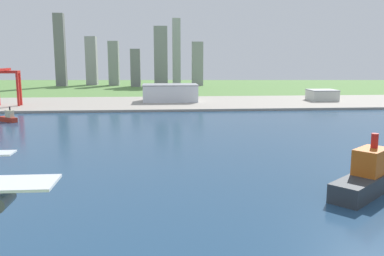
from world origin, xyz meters
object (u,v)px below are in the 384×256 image
Objects in this scene: container_barge at (367,177)px; warehouse_annex at (322,95)px; warehouse_main at (170,93)px; port_crane_red at (6,79)px; tugboat_small at (8,118)px.

warehouse_annex is (115.65, 333.18, 2.40)m from container_barge.
port_crane_red is at bearing -168.71° from warehouse_main.
warehouse_main is 2.01× the size of warehouse_annex.
port_crane_red is at bearing 109.17° from tugboat_small.
port_crane_red is 363.55m from warehouse_annex.
warehouse_main is 185.48m from warehouse_annex.
warehouse_annex is (185.37, -5.45, -3.58)m from warehouse_main.
warehouse_main is at bearing 101.63° from container_barge.
container_barge reaches higher than warehouse_annex.
warehouse_main is (176.25, 35.17, -19.15)m from port_crane_red.
tugboat_small is at bearing -158.38° from warehouse_annex.
container_barge is 1.25× the size of warehouse_annex.
container_barge is 345.78m from warehouse_main.
port_crane_red reaches higher than tugboat_small.
port_crane_red reaches higher than container_barge.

